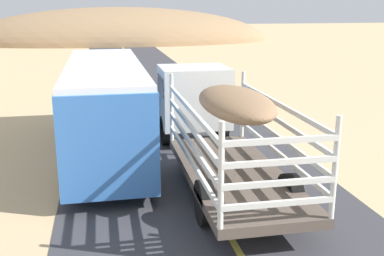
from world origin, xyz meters
name	(u,v)px	position (x,y,z in m)	size (l,w,h in m)	color
livestock_truck	(207,110)	(0.65, 12.04, 1.79)	(2.53, 9.70, 3.02)	silver
bus	(106,106)	(-2.61, 13.52, 1.75)	(2.54, 10.00, 3.21)	#3872C6
distant_hill	(120,42)	(0.01, 63.91, 0.00)	(42.63, 17.69, 9.61)	#957553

